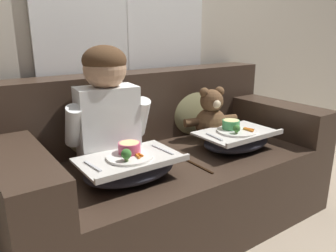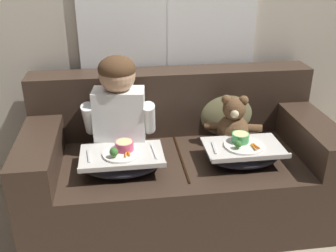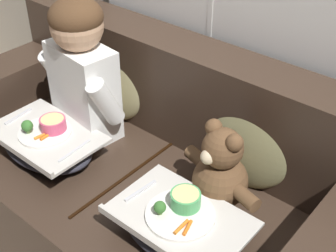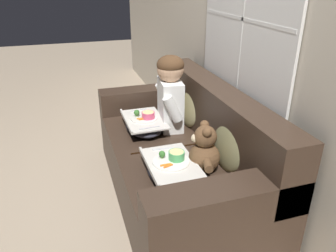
{
  "view_description": "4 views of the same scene",
  "coord_description": "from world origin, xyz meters",
  "px_view_note": "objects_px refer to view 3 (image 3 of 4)",
  "views": [
    {
      "loc": [
        -1.04,
        -1.45,
        1.15
      ],
      "look_at": [
        -0.01,
        0.03,
        0.62
      ],
      "focal_mm": 35.0,
      "sensor_mm": 36.0,
      "label": 1
    },
    {
      "loc": [
        -0.37,
        -2.14,
        1.66
      ],
      "look_at": [
        -0.07,
        0.03,
        0.64
      ],
      "focal_mm": 42.0,
      "sensor_mm": 36.0,
      "label": 2
    },
    {
      "loc": [
        1.04,
        -1.02,
        1.71
      ],
      "look_at": [
        0.11,
        0.09,
        0.69
      ],
      "focal_mm": 50.0,
      "sensor_mm": 36.0,
      "label": 3
    },
    {
      "loc": [
        2.07,
        -0.72,
        1.66
      ],
      "look_at": [
        -0.02,
        -0.05,
        0.64
      ],
      "focal_mm": 35.0,
      "sensor_mm": 36.0,
      "label": 4
    }
  ],
  "objects_px": {
    "child_figure": "(81,63)",
    "lap_tray_child": "(47,142)",
    "teddy_bear": "(220,173)",
    "lap_tray_teddy": "(180,225)",
    "couch": "(145,186)",
    "throw_pillow_behind_child": "(116,78)",
    "throw_pillow_behind_teddy": "(250,139)"
  },
  "relations": [
    {
      "from": "teddy_bear",
      "to": "lap_tray_child",
      "type": "height_order",
      "value": "teddy_bear"
    },
    {
      "from": "couch",
      "to": "child_figure",
      "type": "relative_size",
      "value": 3.04
    },
    {
      "from": "child_figure",
      "to": "lap_tray_child",
      "type": "height_order",
      "value": "child_figure"
    },
    {
      "from": "throw_pillow_behind_child",
      "to": "teddy_bear",
      "type": "relative_size",
      "value": 1.11
    },
    {
      "from": "throw_pillow_behind_child",
      "to": "child_figure",
      "type": "relative_size",
      "value": 0.66
    },
    {
      "from": "throw_pillow_behind_teddy",
      "to": "child_figure",
      "type": "height_order",
      "value": "child_figure"
    },
    {
      "from": "teddy_bear",
      "to": "lap_tray_teddy",
      "type": "distance_m",
      "value": 0.24
    },
    {
      "from": "couch",
      "to": "throw_pillow_behind_child",
      "type": "bearing_deg",
      "value": 150.35
    },
    {
      "from": "couch",
      "to": "throw_pillow_behind_teddy",
      "type": "xyz_separation_m",
      "value": [
        0.36,
        0.21,
        0.31
      ]
    },
    {
      "from": "couch",
      "to": "lap_tray_child",
      "type": "bearing_deg",
      "value": -149.48
    },
    {
      "from": "teddy_bear",
      "to": "child_figure",
      "type": "bearing_deg",
      "value": 179.72
    },
    {
      "from": "lap_tray_child",
      "to": "couch",
      "type": "bearing_deg",
      "value": 30.52
    },
    {
      "from": "throw_pillow_behind_child",
      "to": "lap_tray_teddy",
      "type": "relative_size",
      "value": 0.88
    },
    {
      "from": "teddy_bear",
      "to": "lap_tray_teddy",
      "type": "relative_size",
      "value": 0.8
    },
    {
      "from": "throw_pillow_behind_child",
      "to": "child_figure",
      "type": "xyz_separation_m",
      "value": [
        -0.0,
        -0.19,
        0.15
      ]
    },
    {
      "from": "couch",
      "to": "lap_tray_child",
      "type": "height_order",
      "value": "couch"
    },
    {
      "from": "couch",
      "to": "throw_pillow_behind_teddy",
      "type": "height_order",
      "value": "couch"
    },
    {
      "from": "child_figure",
      "to": "lap_tray_child",
      "type": "bearing_deg",
      "value": -89.86
    },
    {
      "from": "couch",
      "to": "lap_tray_child",
      "type": "relative_size",
      "value": 3.94
    },
    {
      "from": "teddy_bear",
      "to": "throw_pillow_behind_child",
      "type": "bearing_deg",
      "value": 165.04
    },
    {
      "from": "throw_pillow_behind_teddy",
      "to": "lap_tray_teddy",
      "type": "xyz_separation_m",
      "value": [
        -0.0,
        -0.42,
        -0.13
      ]
    },
    {
      "from": "child_figure",
      "to": "teddy_bear",
      "type": "bearing_deg",
      "value": -0.28
    },
    {
      "from": "throw_pillow_behind_teddy",
      "to": "teddy_bear",
      "type": "bearing_deg",
      "value": -90.35
    },
    {
      "from": "lap_tray_teddy",
      "to": "throw_pillow_behind_teddy",
      "type": "bearing_deg",
      "value": 89.89
    },
    {
      "from": "couch",
      "to": "lap_tray_teddy",
      "type": "relative_size",
      "value": 4.06
    },
    {
      "from": "teddy_bear",
      "to": "lap_tray_teddy",
      "type": "height_order",
      "value": "teddy_bear"
    },
    {
      "from": "couch",
      "to": "child_figure",
      "type": "bearing_deg",
      "value": 177.39
    },
    {
      "from": "couch",
      "to": "throw_pillow_behind_child",
      "type": "height_order",
      "value": "couch"
    },
    {
      "from": "lap_tray_child",
      "to": "lap_tray_teddy",
      "type": "relative_size",
      "value": 1.03
    },
    {
      "from": "throw_pillow_behind_teddy",
      "to": "teddy_bear",
      "type": "height_order",
      "value": "throw_pillow_behind_teddy"
    },
    {
      "from": "couch",
      "to": "teddy_bear",
      "type": "bearing_deg",
      "value": 2.07
    },
    {
      "from": "throw_pillow_behind_child",
      "to": "child_figure",
      "type": "height_order",
      "value": "child_figure"
    }
  ]
}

